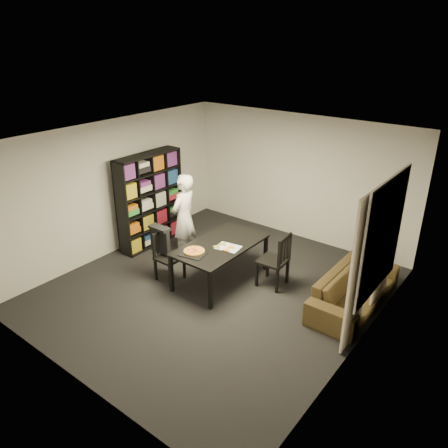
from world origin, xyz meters
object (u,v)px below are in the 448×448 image
Objects in this scene: person at (184,218)px; pepperoni_pizza at (194,251)px; bookshelf at (150,200)px; dining_table at (220,247)px; baking_tray at (193,254)px; chair_right at (278,257)px; sofa at (355,289)px; chair_left at (166,252)px.

person reaches higher than pepperoni_pizza.
bookshelf is 5.43× the size of pepperoni_pizza.
dining_table is 4.24× the size of baking_tray.
person is 4.25× the size of baking_tray.
chair_right is at bearing 44.31° from baking_tray.
dining_table is at bearing -68.70° from chair_right.
chair_right is (0.90, 0.43, -0.09)m from dining_table.
pepperoni_pizza is (-0.15, -0.51, 0.09)m from dining_table.
pepperoni_pizza reaches higher than sofa.
sofa is (2.34, 1.21, -0.44)m from pepperoni_pizza.
baking_tray is at bearing 42.45° from person.
chair_left is (1.23, -0.84, -0.44)m from bookshelf.
pepperoni_pizza is (1.88, -0.82, -0.22)m from bookshelf.
pepperoni_pizza is at bearing 117.40° from sofa.
bookshelf is 0.94× the size of sofa.
baking_tray is (0.93, -0.80, -0.14)m from person.
bookshelf is 2.09m from dining_table.
baking_tray is 1.14× the size of pepperoni_pizza.
bookshelf is 2.97m from chair_right.
person is at bearing 140.69° from pepperoni_pizza.
dining_table is at bearing 107.81° from sofa.
bookshelf is 2.12× the size of chair_left.
pepperoni_pizza reaches higher than baking_tray.
chair_left is 0.71m from baking_tray.
bookshelf reaches higher than chair_left.
pepperoni_pizza is (-1.06, -0.94, 0.17)m from chair_right.
pepperoni_pizza is at bearing -106.89° from dining_table.
chair_left reaches higher than pepperoni_pizza.
person reaches higher than dining_table.
chair_right is 2.45× the size of baking_tray.
bookshelf is at bearing 171.36° from dining_table.
bookshelf is 2.07m from pepperoni_pizza.
dining_table is at bearing 73.11° from pepperoni_pizza.
person is (-0.25, 0.76, 0.34)m from chair_left.
baking_tray is at bearing -102.51° from dining_table.
chair_right reaches higher than chair_left.
chair_left reaches higher than sofa.
baking_tray is at bearing -92.67° from chair_left.
person is (-1.96, -0.20, 0.29)m from chair_right.
person is 1.17m from pepperoni_pizza.
baking_tray is at bearing -24.84° from bookshelf.
baking_tray is 0.07m from pepperoni_pizza.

